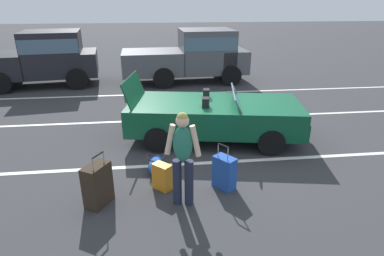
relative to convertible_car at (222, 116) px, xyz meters
name	(u,v)px	position (x,y,z in m)	size (l,w,h in m)	color
ground_plane	(213,138)	(-0.20, 0.03, -0.59)	(80.00, 80.00, 0.00)	#333335
lot_line_near	(224,162)	(-0.20, -1.24, -0.59)	(18.00, 0.12, 0.01)	silver
lot_line_mid	(205,118)	(-0.20, 1.46, -0.59)	(18.00, 0.12, 0.01)	silver
lot_line_far	(194,93)	(-0.20, 4.16, -0.59)	(18.00, 0.12, 0.01)	silver
convertible_car	(222,116)	(0.00, 0.00, 0.00)	(4.38, 2.45, 1.53)	#0F4C2D
suitcase_large_black	(97,185)	(-2.62, -2.47, -0.22)	(0.48, 0.56, 0.96)	#2D2319
suitcase_medium_bright	(224,172)	(-0.40, -2.20, -0.28)	(0.44, 0.46, 0.89)	#1E479E
suitcase_small_carryon	(162,177)	(-1.53, -2.12, -0.34)	(0.38, 0.38, 0.50)	orange
duffel_bag	(156,165)	(-1.64, -1.49, -0.43)	(0.42, 0.67, 0.34)	#1E479E
traveler_person	(183,155)	(-1.19, -2.62, 0.34)	(0.60, 0.29, 1.65)	#1E2338
parked_pickup_truck_near	(41,58)	(-5.98, 5.94, 0.51)	(5.21, 2.60, 2.10)	black
parked_pickup_truck_far	(195,55)	(0.05, 5.93, 0.51)	(5.08, 2.24, 2.10)	#4C4C51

